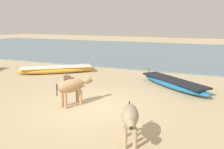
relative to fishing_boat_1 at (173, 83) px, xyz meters
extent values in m
plane|color=tan|center=(-2.32, -3.82, -0.23)|extent=(80.00, 80.00, 0.00)
cube|color=slate|center=(-2.32, 13.33, -0.19)|extent=(60.00, 20.00, 0.08)
ellipsoid|color=#1E669E|center=(0.00, 0.00, -0.02)|extent=(3.84, 3.36, 0.41)
cube|color=black|center=(0.00, 0.00, 0.15)|extent=(3.43, 3.02, 0.07)
cube|color=olive|center=(-0.25, 0.20, 0.09)|extent=(0.54, 0.63, 0.04)
cylinder|color=olive|center=(-1.52, 1.25, 0.28)|extent=(0.06, 0.06, 0.20)
ellipsoid|color=gold|center=(-6.92, 0.68, -0.02)|extent=(4.17, 3.50, 0.41)
cube|color=white|center=(-6.92, 0.68, 0.15)|extent=(3.72, 3.14, 0.07)
cube|color=olive|center=(-6.65, 0.89, 0.09)|extent=(0.53, 0.64, 0.04)
cylinder|color=olive|center=(-5.24, 1.98, 0.28)|extent=(0.06, 0.06, 0.20)
ellipsoid|color=tan|center=(-2.95, -3.94, 0.52)|extent=(0.87, 1.18, 0.48)
ellipsoid|color=tan|center=(-2.64, -3.28, 0.60)|extent=(0.35, 0.42, 0.26)
sphere|color=#2D2119|center=(-2.57, -3.14, 0.57)|extent=(0.13, 0.13, 0.10)
cylinder|color=tan|center=(-2.92, -3.60, 0.05)|extent=(0.11, 0.11, 0.55)
cylinder|color=tan|center=(-2.70, -3.70, 0.05)|extent=(0.11, 0.11, 0.55)
cylinder|color=tan|center=(-3.19, -4.18, 0.05)|extent=(0.11, 0.11, 0.55)
cylinder|color=tan|center=(-2.98, -4.28, 0.05)|extent=(0.11, 0.11, 0.55)
cylinder|color=#2D2119|center=(-3.19, -4.46, 0.47)|extent=(0.04, 0.04, 0.45)
ellipsoid|color=#4C3323|center=(-4.57, -1.71, 0.19)|extent=(0.66, 0.48, 0.27)
ellipsoid|color=#4C3323|center=(-4.20, -1.88, 0.24)|extent=(0.23, 0.20, 0.14)
sphere|color=#2D2119|center=(-4.12, -1.92, 0.22)|extent=(0.07, 0.07, 0.06)
cylinder|color=#4C3323|center=(-4.38, -1.72, -0.07)|extent=(0.06, 0.06, 0.31)
cylinder|color=#4C3323|center=(-4.44, -1.85, -0.07)|extent=(0.06, 0.06, 0.31)
cylinder|color=#4C3323|center=(-4.70, -1.58, -0.07)|extent=(0.06, 0.06, 0.31)
cylinder|color=#4C3323|center=(-4.76, -1.70, -0.07)|extent=(0.06, 0.06, 0.31)
cylinder|color=#2D2119|center=(-4.86, -1.58, 0.16)|extent=(0.02, 0.02, 0.25)
ellipsoid|color=tan|center=(-0.06, -5.79, 0.51)|extent=(0.79, 1.16, 0.47)
ellipsoid|color=tan|center=(0.19, -6.46, 0.59)|extent=(0.33, 0.41, 0.26)
sphere|color=#2D2119|center=(0.25, -6.61, 0.56)|extent=(0.13, 0.13, 0.10)
cylinder|color=tan|center=(0.16, -6.04, 0.04)|extent=(0.11, 0.11, 0.54)
cylinder|color=tan|center=(-0.06, -6.13, 0.04)|extent=(0.11, 0.11, 0.54)
cylinder|color=tan|center=(-0.06, -5.46, 0.04)|extent=(0.11, 0.11, 0.54)
cylinder|color=tan|center=(-0.28, -5.54, 0.04)|extent=(0.11, 0.11, 0.54)
cylinder|color=#2D2119|center=(-0.27, -5.26, 0.46)|extent=(0.04, 0.04, 0.44)
camera|label=1|loc=(1.87, -11.38, 2.80)|focal=40.42mm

